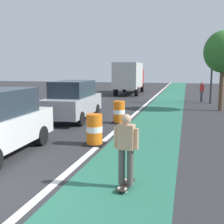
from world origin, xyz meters
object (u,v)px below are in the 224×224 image
traffic_barrel_front (94,130)px  pedestrian_crossing (202,91)px  traffic_light_corner (213,57)px  traffic_barrel_mid (119,112)px  street_tree_sidewalk (223,52)px  delivery_truck_down_block (130,76)px  skateboarder_on_lane (126,149)px  parked_suv_second (73,100)px

traffic_barrel_front → pedestrian_crossing: bearing=73.8°
traffic_barrel_front → traffic_light_corner: size_ratio=0.21×
traffic_barrel_mid → street_tree_sidewalk: street_tree_sidewalk is taller
delivery_truck_down_block → street_tree_sidewalk: size_ratio=1.54×
skateboarder_on_lane → parked_suv_second: bearing=119.4°
traffic_barrel_front → delivery_truck_down_block: delivery_truck_down_block is taller
traffic_light_corner → pedestrian_crossing: 2.90m
parked_suv_second → street_tree_sidewalk: bearing=35.1°
traffic_barrel_mid → traffic_light_corner: traffic_light_corner is taller
traffic_light_corner → skateboarder_on_lane: bearing=-100.1°
street_tree_sidewalk → delivery_truck_down_block: bearing=127.0°
street_tree_sidewalk → skateboarder_on_lane: bearing=-104.2°
traffic_barrel_front → traffic_barrel_mid: size_ratio=1.00×
traffic_barrel_mid → pedestrian_crossing: bearing=67.4°
street_tree_sidewalk → pedestrian_crossing: bearing=101.1°
delivery_truck_down_block → skateboarder_on_lane: bearing=-79.2°
traffic_barrel_front → delivery_truck_down_block: size_ratio=0.14×
skateboarder_on_lane → parked_suv_second: size_ratio=0.36×
street_tree_sidewalk → traffic_barrel_mid: bearing=-132.9°
skateboarder_on_lane → traffic_barrel_mid: size_ratio=1.55×
traffic_barrel_front → street_tree_sidewalk: bearing=62.2°
traffic_barrel_front → delivery_truck_down_block: bearing=97.6°
parked_suv_second → street_tree_sidewalk: street_tree_sidewalk is taller
skateboarder_on_lane → traffic_light_corner: 17.51m
traffic_barrel_front → skateboarder_on_lane: bearing=-61.6°
skateboarder_on_lane → traffic_barrel_mid: 7.86m
pedestrian_crossing → street_tree_sidewalk: (0.94, -4.78, 2.80)m
parked_suv_second → pedestrian_crossing: size_ratio=2.90×
parked_suv_second → street_tree_sidewalk: (7.80, 5.48, 2.63)m
traffic_light_corner → pedestrian_crossing: traffic_light_corner is taller
skateboarder_on_lane → traffic_barrel_front: (-1.84, 3.40, -0.38)m
traffic_barrel_mid → delivery_truck_down_block: size_ratio=0.14×
delivery_truck_down_block → pedestrian_crossing: delivery_truck_down_block is taller
parked_suv_second → traffic_barrel_mid: 2.55m
delivery_truck_down_block → street_tree_sidewalk: bearing=-53.0°
parked_suv_second → traffic_barrel_front: 5.16m
parked_suv_second → street_tree_sidewalk: size_ratio=0.94×
traffic_light_corner → parked_suv_second: bearing=-129.0°
pedestrian_crossing → delivery_truck_down_block: bearing=140.5°
traffic_barrel_front → traffic_light_corner: (4.89, 13.64, 2.97)m
traffic_barrel_mid → delivery_truck_down_block: 16.54m
traffic_barrel_front → pedestrian_crossing: size_ratio=0.68×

